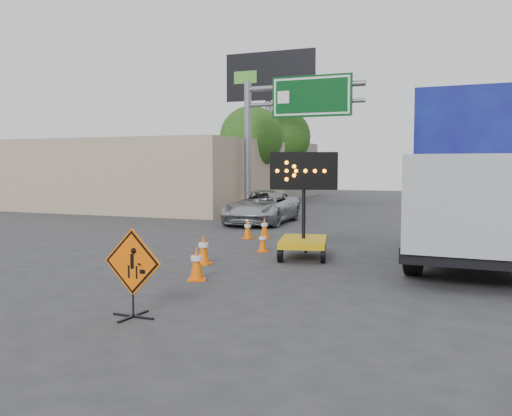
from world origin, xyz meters
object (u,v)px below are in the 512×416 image
Objects in this scene: arrow_board at (303,235)px; pickup_truck at (261,207)px; construction_sign at (133,270)px; box_truck at (483,187)px.

arrow_board is 9.54m from pickup_truck.
pickup_truck is at bearing 106.11° from construction_sign.
construction_sign is 10.30m from box_truck.
arrow_board is 0.56× the size of pickup_truck.
arrow_board is 0.31× the size of box_truck.
arrow_board reaches higher than construction_sign.
box_truck is (9.16, -6.57, 1.26)m from pickup_truck.
arrow_board is 5.06m from box_truck.
construction_sign is 7.01m from arrow_board.
pickup_truck is 11.34m from box_truck.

